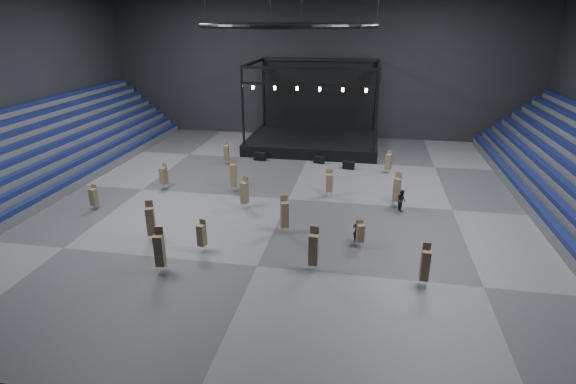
% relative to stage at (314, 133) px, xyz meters
% --- Properties ---
extents(floor, '(50.00, 50.00, 0.00)m').
position_rel_stage_xyz_m(floor, '(-0.00, -16.24, -1.45)').
color(floor, '#515153').
rests_on(floor, ground).
extents(wall_back, '(50.00, 0.20, 18.00)m').
position_rel_stage_xyz_m(wall_back, '(-0.00, 4.76, 7.55)').
color(wall_back, black).
rests_on(wall_back, ground).
extents(wall_front, '(50.00, 0.20, 18.00)m').
position_rel_stage_xyz_m(wall_front, '(-0.00, -37.24, 7.55)').
color(wall_front, black).
rests_on(wall_front, ground).
extents(bleachers_left, '(7.20, 40.00, 6.40)m').
position_rel_stage_xyz_m(bleachers_left, '(-22.94, -16.24, 0.28)').
color(bleachers_left, '#464648').
rests_on(bleachers_left, floor).
extents(stage, '(14.00, 10.00, 9.20)m').
position_rel_stage_xyz_m(stage, '(0.00, 0.00, 0.00)').
color(stage, black).
rests_on(stage, floor).
extents(truss_ring, '(12.30, 12.30, 5.15)m').
position_rel_stage_xyz_m(truss_ring, '(-0.00, -16.24, 11.55)').
color(truss_ring, black).
rests_on(truss_ring, ceiling).
extents(flight_case_left, '(1.29, 0.81, 0.80)m').
position_rel_stage_xyz_m(flight_case_left, '(-4.69, -6.41, -1.05)').
color(flight_case_left, black).
rests_on(flight_case_left, floor).
extents(flight_case_mid, '(1.11, 0.74, 0.68)m').
position_rel_stage_xyz_m(flight_case_mid, '(1.35, -6.37, -1.11)').
color(flight_case_mid, black).
rests_on(flight_case_mid, floor).
extents(flight_case_right, '(1.16, 0.75, 0.71)m').
position_rel_stage_xyz_m(flight_case_right, '(4.30, -7.66, -1.09)').
color(flight_case_right, black).
rests_on(flight_case_right, floor).
extents(chair_stack_0, '(0.61, 0.61, 2.24)m').
position_rel_stage_xyz_m(chair_stack_0, '(3.10, -15.03, -0.25)').
color(chair_stack_0, silver).
rests_on(chair_stack_0, floor).
extents(chair_stack_1, '(0.59, 0.59, 2.81)m').
position_rel_stage_xyz_m(chair_stack_1, '(-4.79, -15.22, -0.02)').
color(chair_stack_1, silver).
rests_on(chair_stack_1, floor).
extents(chair_stack_2, '(0.54, 0.54, 2.72)m').
position_rel_stage_xyz_m(chair_stack_2, '(3.26, -26.62, -0.06)').
color(chair_stack_2, silver).
rests_on(chair_stack_2, floor).
extents(chair_stack_3, '(0.50, 0.50, 1.96)m').
position_rel_stage_xyz_m(chair_stack_3, '(-14.00, -20.78, -0.40)').
color(chair_stack_3, silver).
rests_on(chair_stack_3, floor).
extents(chair_stack_4, '(0.55, 0.55, 1.76)m').
position_rel_stage_xyz_m(chair_stack_4, '(5.80, -23.22, -0.50)').
color(chair_stack_4, silver).
rests_on(chair_stack_4, floor).
extents(chair_stack_5, '(0.65, 0.65, 2.73)m').
position_rel_stage_xyz_m(chair_stack_5, '(-7.47, -24.73, -0.05)').
color(chair_stack_5, silver).
rests_on(chair_stack_5, floor).
extents(chair_stack_6, '(0.66, 0.66, 2.61)m').
position_rel_stage_xyz_m(chair_stack_6, '(0.76, -22.06, -0.11)').
color(chair_stack_6, silver).
rests_on(chair_stack_6, floor).
extents(chair_stack_7, '(0.61, 0.61, 2.12)m').
position_rel_stage_xyz_m(chair_stack_7, '(7.96, -8.23, -0.33)').
color(chair_stack_7, silver).
rests_on(chair_stack_7, floor).
extents(chair_stack_8, '(0.61, 0.61, 2.66)m').
position_rel_stage_xyz_m(chair_stack_8, '(8.33, -16.06, -0.09)').
color(chair_stack_8, silver).
rests_on(chair_stack_8, floor).
extents(chair_stack_9, '(0.63, 0.63, 2.20)m').
position_rel_stage_xyz_m(chair_stack_9, '(-10.71, -15.73, -0.28)').
color(chair_stack_9, silver).
rests_on(chair_stack_9, floor).
extents(chair_stack_10, '(0.58, 0.58, 2.72)m').
position_rel_stage_xyz_m(chair_stack_10, '(-5.22, -28.22, -0.06)').
color(chair_stack_10, silver).
rests_on(chair_stack_10, floor).
extents(chair_stack_11, '(0.46, 0.46, 2.51)m').
position_rel_stage_xyz_m(chair_stack_11, '(9.29, -27.09, -0.17)').
color(chair_stack_11, silver).
rests_on(chair_stack_11, floor).
extents(chair_stack_12, '(0.47, 0.47, 2.26)m').
position_rel_stage_xyz_m(chair_stack_12, '(-7.60, -8.22, -0.28)').
color(chair_stack_12, silver).
rests_on(chair_stack_12, floor).
extents(chair_stack_13, '(0.62, 0.62, 2.48)m').
position_rel_stage_xyz_m(chair_stack_13, '(-2.95, -18.55, -0.17)').
color(chair_stack_13, silver).
rests_on(chair_stack_13, floor).
extents(chair_stack_14, '(0.56, 0.56, 2.08)m').
position_rel_stage_xyz_m(chair_stack_14, '(-3.77, -25.50, -0.35)').
color(chair_stack_14, silver).
rests_on(chair_stack_14, floor).
extents(man_center, '(0.61, 0.42, 1.59)m').
position_rel_stage_xyz_m(man_center, '(5.59, -22.62, -0.65)').
color(man_center, black).
rests_on(man_center, floor).
extents(crew_member, '(0.82, 0.94, 1.61)m').
position_rel_stage_xyz_m(crew_member, '(8.69, -16.87, -0.64)').
color(crew_member, black).
rests_on(crew_member, floor).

